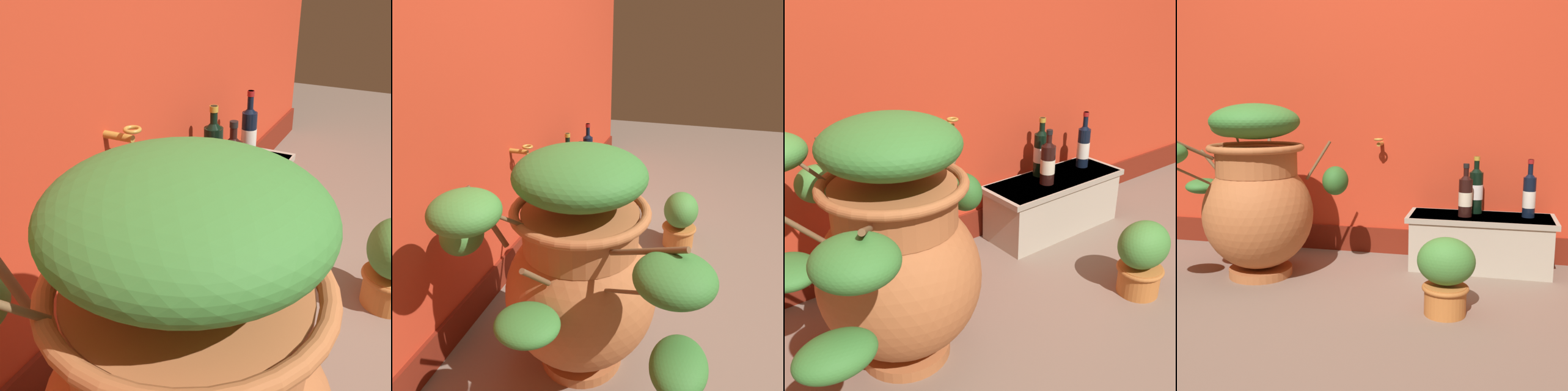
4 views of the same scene
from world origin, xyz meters
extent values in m
plane|color=#7A6656|center=(0.00, 0.00, 0.00)|extent=(7.00, 7.00, 0.00)
cube|color=red|center=(0.00, 1.20, 1.30)|extent=(4.40, 0.20, 2.60)
cube|color=maroon|center=(0.00, 1.10, 0.08)|extent=(4.40, 0.02, 0.16)
cylinder|color=#B28433|center=(0.02, 1.05, 0.69)|extent=(0.02, 0.10, 0.02)
torus|color=#B28433|center=(0.02, 1.00, 0.72)|extent=(0.06, 0.06, 0.01)
cylinder|color=#B26638|center=(-0.55, 0.53, 0.02)|extent=(0.34, 0.34, 0.05)
ellipsoid|color=#B26638|center=(-0.55, 0.53, 0.35)|extent=(0.59, 0.59, 0.60)
cylinder|color=#B26638|center=(-0.55, 0.53, 0.63)|extent=(0.43, 0.43, 0.15)
torus|color=#B26638|center=(-0.55, 0.53, 0.70)|extent=(0.51, 0.51, 0.04)
cylinder|color=brown|center=(-0.24, 0.65, 0.63)|extent=(0.14, 0.06, 0.21)
ellipsoid|color=#2D6628|center=(-0.15, 0.68, 0.52)|extent=(0.14, 0.17, 0.16)
cylinder|color=brown|center=(-0.77, 0.26, 0.72)|extent=(0.15, 0.25, 0.15)
cylinder|color=brown|center=(-0.82, 0.25, 0.61)|extent=(0.20, 0.29, 0.20)
cylinder|color=brown|center=(-0.63, 0.87, 0.66)|extent=(0.05, 0.14, 0.25)
ellipsoid|color=#428438|center=(-0.65, 0.97, 0.58)|extent=(0.18, 0.16, 0.15)
cylinder|color=brown|center=(-0.78, 0.75, 0.77)|extent=(0.13, 0.16, 0.14)
ellipsoid|color=#428438|center=(-0.84, 0.80, 0.80)|extent=(0.23, 0.22, 0.13)
cylinder|color=brown|center=(-0.84, 0.58, 0.61)|extent=(0.14, 0.04, 0.15)
ellipsoid|color=#387A33|center=(-0.90, 0.59, 0.47)|extent=(0.19, 0.21, 0.08)
ellipsoid|color=#387A33|center=(-0.55, 0.53, 0.84)|extent=(0.47, 0.47, 0.19)
cube|color=#B2A893|center=(0.62, 0.91, 0.15)|extent=(0.77, 0.29, 0.31)
cube|color=#A09785|center=(0.62, 0.91, 0.29)|extent=(0.82, 0.31, 0.03)
cylinder|color=black|center=(0.59, 0.99, 0.43)|extent=(0.08, 0.08, 0.24)
cone|color=black|center=(0.59, 0.99, 0.56)|extent=(0.08, 0.08, 0.04)
cylinder|color=black|center=(0.59, 0.99, 0.59)|extent=(0.03, 0.03, 0.09)
cylinder|color=#B7932D|center=(0.59, 0.99, 0.62)|extent=(0.03, 0.03, 0.02)
cylinder|color=silver|center=(0.59, 0.99, 0.43)|extent=(0.08, 0.08, 0.08)
cylinder|color=black|center=(0.54, 0.88, 0.41)|extent=(0.08, 0.08, 0.21)
cone|color=black|center=(0.54, 0.88, 0.53)|extent=(0.08, 0.08, 0.04)
cylinder|color=black|center=(0.54, 0.88, 0.56)|extent=(0.03, 0.03, 0.09)
cylinder|color=black|center=(0.54, 0.88, 0.59)|extent=(0.03, 0.03, 0.02)
cylinder|color=beige|center=(0.54, 0.88, 0.41)|extent=(0.08, 0.08, 0.08)
cylinder|color=black|center=(0.88, 0.94, 0.42)|extent=(0.07, 0.07, 0.22)
cone|color=black|center=(0.88, 0.94, 0.54)|extent=(0.07, 0.07, 0.04)
cylinder|color=black|center=(0.88, 0.94, 0.58)|extent=(0.03, 0.03, 0.10)
cylinder|color=maroon|center=(0.88, 0.94, 0.62)|extent=(0.03, 0.03, 0.02)
cylinder|color=white|center=(0.88, 0.94, 0.41)|extent=(0.07, 0.07, 0.09)
cylinder|color=#C17033|center=(0.49, 0.23, 0.07)|extent=(0.19, 0.19, 0.13)
torus|color=#B2672E|center=(0.49, 0.23, 0.12)|extent=(0.21, 0.21, 0.02)
ellipsoid|color=#428438|center=(0.49, 0.23, 0.25)|extent=(0.26, 0.21, 0.21)
camera|label=1|loc=(-1.13, 0.23, 1.22)|focal=45.14mm
camera|label=2|loc=(-1.74, 0.14, 1.34)|focal=36.48mm
camera|label=3|loc=(-1.23, -0.82, 1.33)|focal=45.23mm
camera|label=4|loc=(0.66, -1.90, 0.92)|focal=46.11mm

